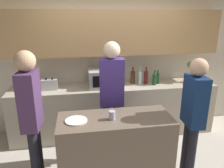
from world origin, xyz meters
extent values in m
cube|color=beige|center=(0.00, 1.74, 1.35)|extent=(6.40, 0.08, 2.70)
cube|color=tan|center=(0.00, 1.54, 1.83)|extent=(3.74, 0.32, 0.75)
cube|color=#B7AD99|center=(0.00, 1.39, 0.46)|extent=(3.60, 0.62, 0.92)
cube|color=brown|center=(-0.22, 0.13, 0.46)|extent=(1.39, 0.58, 0.93)
cube|color=#B7BABC|center=(-0.20, 1.38, 1.07)|extent=(0.52, 0.38, 0.30)
cube|color=black|center=(-0.25, 1.19, 1.07)|extent=(0.31, 0.01, 0.19)
cube|color=silver|center=(-1.11, 1.38, 1.01)|extent=(0.26, 0.16, 0.18)
cube|color=black|center=(-1.16, 1.38, 1.10)|extent=(0.02, 0.11, 0.01)
cube|color=black|center=(-1.06, 1.38, 1.10)|extent=(0.02, 0.11, 0.01)
cylinder|color=brown|center=(1.40, 1.38, 0.97)|extent=(0.14, 0.14, 0.10)
cylinder|color=#38662D|center=(1.40, 1.38, 1.11)|extent=(0.01, 0.01, 0.18)
sphere|color=#3D7A38|center=(1.40, 1.38, 1.25)|extent=(0.13, 0.13, 0.13)
cylinder|color=#472814|center=(0.34, 1.48, 1.03)|extent=(0.08, 0.08, 0.22)
cylinder|color=#472814|center=(0.34, 1.48, 1.18)|extent=(0.03, 0.03, 0.08)
cylinder|color=silver|center=(0.46, 1.39, 1.04)|extent=(0.06, 0.06, 0.24)
cylinder|color=silver|center=(0.46, 1.39, 1.20)|extent=(0.02, 0.02, 0.09)
cylinder|color=maroon|center=(0.58, 1.43, 1.03)|extent=(0.07, 0.07, 0.23)
cylinder|color=maroon|center=(0.58, 1.43, 1.19)|extent=(0.02, 0.02, 0.09)
cylinder|color=#194723|center=(0.70, 1.33, 1.02)|extent=(0.07, 0.07, 0.20)
cylinder|color=#194723|center=(0.70, 1.33, 1.15)|extent=(0.03, 0.03, 0.08)
cylinder|color=#194723|center=(0.79, 1.41, 1.01)|extent=(0.06, 0.06, 0.18)
cylinder|color=#194723|center=(0.79, 1.41, 1.13)|extent=(0.02, 0.02, 0.07)
cylinder|color=white|center=(-0.69, 0.12, 0.94)|extent=(0.26, 0.26, 0.01)
cylinder|color=#B2B2C9|center=(-0.26, 0.10, 0.98)|extent=(0.08, 0.08, 0.11)
cylinder|color=black|center=(-0.09, 0.68, 0.43)|extent=(0.11, 0.11, 0.86)
cylinder|color=black|center=(-0.25, 0.69, 0.43)|extent=(0.11, 0.11, 0.86)
cube|color=#463187|center=(-0.17, 0.68, 1.20)|extent=(0.35, 0.22, 0.68)
sphere|color=beige|center=(-0.17, 0.68, 1.66)|extent=(0.23, 0.23, 0.23)
cylinder|color=black|center=(0.75, -0.01, 0.40)|extent=(0.11, 0.11, 0.79)
cylinder|color=black|center=(0.76, 0.14, 0.40)|extent=(0.11, 0.11, 0.79)
cube|color=navy|center=(0.76, 0.06, 1.11)|extent=(0.21, 0.35, 0.63)
sphere|color=tan|center=(0.76, 0.06, 1.53)|extent=(0.22, 0.22, 0.22)
cylinder|color=black|center=(-1.19, 0.28, 0.43)|extent=(0.11, 0.11, 0.85)
cylinder|color=black|center=(-1.20, 0.12, 0.43)|extent=(0.11, 0.11, 0.85)
cube|color=#4A2E55|center=(-1.19, 0.20, 1.19)|extent=(0.21, 0.35, 0.68)
sphere|color=tan|center=(-1.19, 0.20, 1.64)|extent=(0.23, 0.23, 0.23)
camera|label=1|loc=(-0.65, -2.22, 2.12)|focal=35.00mm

